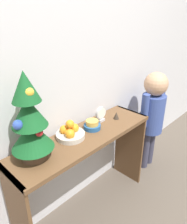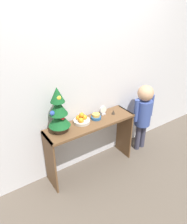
{
  "view_description": "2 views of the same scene",
  "coord_description": "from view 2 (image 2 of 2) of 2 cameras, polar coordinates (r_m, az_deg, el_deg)",
  "views": [
    {
      "loc": [
        -0.91,
        -0.79,
        1.54
      ],
      "look_at": [
        0.08,
        0.16,
        0.88
      ],
      "focal_mm": 35.0,
      "sensor_mm": 36.0,
      "label": 1
    },
    {
      "loc": [
        -1.23,
        -1.72,
        2.11
      ],
      "look_at": [
        0.02,
        0.13,
        0.87
      ],
      "focal_mm": 35.0,
      "sensor_mm": 36.0,
      "label": 2
    }
  ],
  "objects": [
    {
      "name": "mini_tree",
      "position": [
        2.38,
        -9.14,
        0.18
      ],
      "size": [
        0.25,
        0.25,
        0.54
      ],
      "color": "#4C3828",
      "rests_on": "console_table"
    },
    {
      "name": "ground_plane",
      "position": [
        2.99,
        1.11,
        -15.98
      ],
      "size": [
        12.0,
        12.0,
        0.0
      ],
      "primitive_type": "plane",
      "color": "brown"
    },
    {
      "name": "fruit_bowl",
      "position": [
        2.62,
        -3.12,
        -2.03
      ],
      "size": [
        0.2,
        0.2,
        0.13
      ],
      "color": "#B7B2A8",
      "rests_on": "console_table"
    },
    {
      "name": "singing_bowl",
      "position": [
        2.7,
        0.67,
        -1.22
      ],
      "size": [
        0.13,
        0.13,
        0.07
      ],
      "color": "#235189",
      "rests_on": "console_table"
    },
    {
      "name": "desk_clock",
      "position": [
        2.78,
        2.53,
        0.42
      ],
      "size": [
        0.1,
        0.04,
        0.12
      ],
      "color": "#B2B2B7",
      "rests_on": "console_table"
    },
    {
      "name": "child_figure",
      "position": [
        3.14,
        12.92,
        0.39
      ],
      "size": [
        0.35,
        0.23,
        1.02
      ],
      "color": "#38384C",
      "rests_on": "ground_plane"
    },
    {
      "name": "back_wall",
      "position": [
        2.58,
        -3.45,
        9.41
      ],
      "size": [
        7.0,
        0.05,
        2.5
      ],
      "primitive_type": "cube",
      "color": "silver",
      "rests_on": "ground_plane"
    },
    {
      "name": "console_table",
      "position": [
        2.73,
        -0.76,
        -5.64
      ],
      "size": [
        1.15,
        0.33,
        0.72
      ],
      "color": "brown",
      "rests_on": "ground_plane"
    },
    {
      "name": "figurine",
      "position": [
        2.81,
        5.2,
        -0.01
      ],
      "size": [
        0.05,
        0.05,
        0.06
      ],
      "color": "#382D23",
      "rests_on": "console_table"
    }
  ]
}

